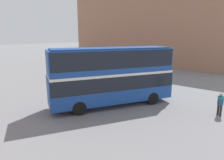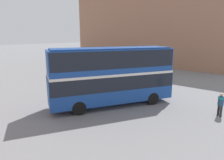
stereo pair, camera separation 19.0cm
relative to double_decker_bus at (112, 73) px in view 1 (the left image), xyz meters
name	(u,v)px [view 1 (the left image)]	position (x,y,z in m)	size (l,w,h in m)	color
ground_plane	(117,101)	(1.00, 0.30, -2.78)	(240.00, 240.00, 0.00)	slate
building_row_right	(148,28)	(25.36, 11.28, 4.45)	(8.96, 33.98, 14.43)	#9E7056
double_decker_bus	(112,73)	(0.00, 0.00, 0.00)	(10.23, 7.14, 4.84)	#194293
pedestrian_foreground	(220,102)	(3.26, -7.57, -1.71)	(0.60, 0.60, 1.74)	#232328
parked_car_kerb_near	(90,66)	(10.63, 13.49, -2.00)	(4.34, 2.47, 1.51)	black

